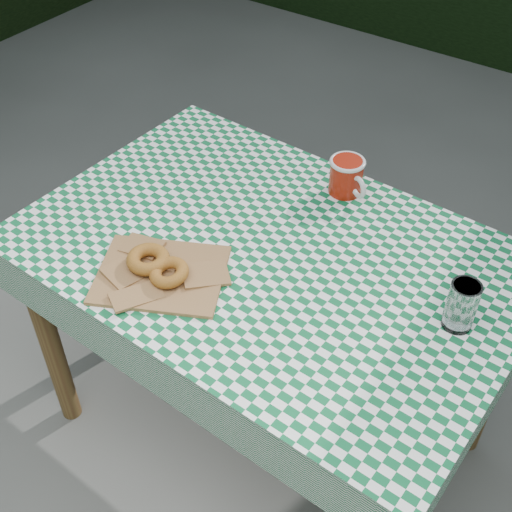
% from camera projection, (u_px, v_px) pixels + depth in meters
% --- Properties ---
extents(ground, '(60.00, 60.00, 0.00)m').
position_uv_depth(ground, '(230.00, 433.00, 2.11)').
color(ground, '#494944').
rests_on(ground, ground).
extents(table, '(1.21, 0.83, 0.75)m').
position_uv_depth(table, '(267.00, 351.00, 1.87)').
color(table, brown).
rests_on(table, ground).
extents(tablecloth, '(1.23, 0.85, 0.01)m').
position_uv_depth(tablecloth, '(269.00, 251.00, 1.62)').
color(tablecloth, '#0E5A30').
rests_on(tablecloth, table).
extents(paper_bag, '(0.36, 0.34, 0.02)m').
position_uv_depth(paper_bag, '(161.00, 274.00, 1.54)').
color(paper_bag, '#997042').
rests_on(paper_bag, tablecloth).
extents(bagel_front, '(0.11, 0.11, 0.03)m').
position_uv_depth(bagel_front, '(148.00, 259.00, 1.54)').
color(bagel_front, '#A06221').
rests_on(bagel_front, paper_bag).
extents(bagel_back, '(0.13, 0.13, 0.03)m').
position_uv_depth(bagel_back, '(169.00, 273.00, 1.51)').
color(bagel_back, '#9D6420').
rests_on(bagel_back, paper_bag).
extents(coffee_mug, '(0.24, 0.24, 0.10)m').
position_uv_depth(coffee_mug, '(346.00, 176.00, 1.75)').
color(coffee_mug, maroon).
rests_on(coffee_mug, tablecloth).
extents(drinking_glass, '(0.09, 0.09, 0.12)m').
position_uv_depth(drinking_glass, '(461.00, 306.00, 1.40)').
color(drinking_glass, silver).
rests_on(drinking_glass, tablecloth).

